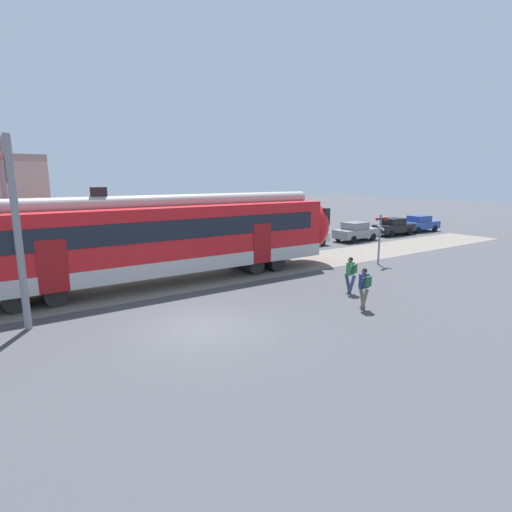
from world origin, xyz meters
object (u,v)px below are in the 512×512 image
Objects in this scene: pedestrian_green at (351,272)px; crossing_signal at (380,231)px; parked_car_grey at (356,231)px; pedestrian_navy at (364,285)px; parked_car_blue at (420,223)px; parked_car_black at (394,226)px; parked_car_silver at (303,236)px.

crossing_signal is at bearing 28.87° from pedestrian_green.
crossing_signal is at bearing -129.25° from parked_car_grey.
pedestrian_navy is 25.75m from parked_car_blue.
pedestrian_navy reaches higher than parked_car_black.
parked_car_silver is 5.35m from parked_car_grey.
parked_car_blue is at bearing 27.10° from pedestrian_green.
crossing_signal is (7.19, 5.13, 1.02)m from pedestrian_navy.
pedestrian_green is 0.41× the size of parked_car_blue.
parked_car_blue is (4.11, 0.14, 0.00)m from parked_car_black.
parked_car_grey is at bearing 43.25° from pedestrian_navy.
parked_car_blue is at bearing 0.19° from parked_car_silver.
parked_car_blue is (21.20, 10.85, -0.21)m from pedestrian_green.
crossing_signal reaches higher than pedestrian_green.
pedestrian_navy is at bearing -121.10° from parked_car_silver.
pedestrian_navy is at bearing -145.57° from parked_car_black.
parked_car_black is (17.09, 10.71, -0.21)m from pedestrian_green.
parked_car_black and parked_car_blue have the same top height.
parked_car_black is 4.11m from parked_car_blue.
pedestrian_green is 6.90m from crossing_signal.
pedestrian_navy is 0.41× the size of parked_car_black.
parked_car_silver is (7.62, 12.63, -0.21)m from pedestrian_navy.
pedestrian_green reaches higher than parked_car_black.
crossing_signal is at bearing -93.31° from parked_car_silver.
pedestrian_navy is 8.89m from crossing_signal.
parked_car_grey is (11.74, 10.35, -0.21)m from pedestrian_green.
crossing_signal is (-5.76, -7.05, 1.23)m from parked_car_grey.
pedestrian_navy is at bearing -144.48° from crossing_signal.
parked_car_silver is at bearing 86.69° from crossing_signal.
crossing_signal is at bearing -146.29° from parked_car_black.
parked_car_silver is 0.99× the size of parked_car_blue.
pedestrian_navy is 0.41× the size of parked_car_silver.
parked_car_grey is 1.36× the size of crossing_signal.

